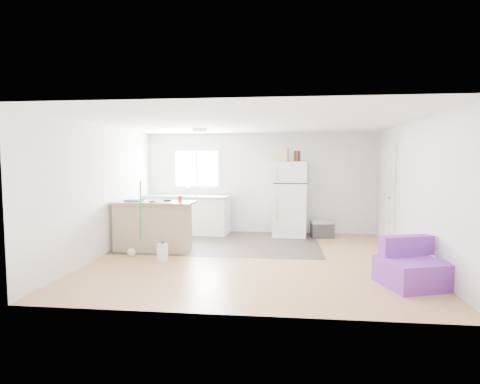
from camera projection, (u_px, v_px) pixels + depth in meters
The scene contains 19 objects.
room at pixel (252, 191), 6.57m from camera, with size 5.51×5.01×2.41m.
vinyl_zone at pixel (223, 242), 7.98m from camera, with size 4.05×2.50×0.00m, color #332A26.
window at pixel (197, 169), 9.17m from camera, with size 1.18×0.06×0.98m.
interior_door at pixel (387, 195), 7.83m from camera, with size 0.11×0.92×2.10m.
ceiling_fixture at pixel (199, 131), 7.79m from camera, with size 0.30×0.30×0.07m, color white.
kitchen_cabinets at pixel (187, 214), 8.97m from camera, with size 2.09×0.82×1.19m.
peninsula at pixel (153, 226), 7.21m from camera, with size 1.57×0.65×0.95m.
refrigerator at pixel (290, 199), 8.63m from camera, with size 0.80×0.76×1.72m.
cooler at pixel (322, 229), 8.49m from camera, with size 0.55×0.41×0.39m.
purple_seat at pixel (411, 268), 5.20m from camera, with size 0.98×0.96×0.65m.
cleaner_jug at pixel (163, 252), 6.50m from camera, with size 0.17×0.12×0.35m.
mop at pixel (134, 243), 6.83m from camera, with size 0.30×0.38×1.39m.
red_cup at pixel (180, 199), 7.13m from camera, with size 0.08×0.08×0.12m, color red.
blue_tray at pixel (134, 200), 7.19m from camera, with size 0.30×0.22×0.04m, color blue.
tool_a at pixel (167, 201), 7.21m from camera, with size 0.14×0.05×0.03m, color black.
tool_b at pixel (152, 202), 7.04m from camera, with size 0.10×0.04×0.03m, color black.
cardboard_box at pixel (284, 155), 8.49m from camera, with size 0.20×0.10×0.30m, color tan.
bottle_left at pixel (295, 156), 8.44m from camera, with size 0.07×0.07×0.25m, color #341609.
bottle_right at pixel (299, 156), 8.55m from camera, with size 0.07×0.07×0.25m, color #341609.
Camera 1 is at (0.47, -6.54, 1.71)m, focal length 28.00 mm.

